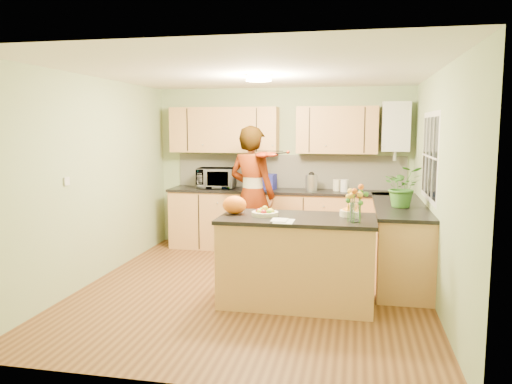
# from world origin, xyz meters

# --- Properties ---
(floor) EXTENTS (4.50, 4.50, 0.00)m
(floor) POSITION_xyz_m (0.00, 0.00, 0.00)
(floor) COLOR #543018
(floor) RESTS_ON ground
(ceiling) EXTENTS (4.00, 4.50, 0.02)m
(ceiling) POSITION_xyz_m (0.00, 0.00, 2.50)
(ceiling) COLOR white
(ceiling) RESTS_ON wall_back
(wall_back) EXTENTS (4.00, 0.02, 2.50)m
(wall_back) POSITION_xyz_m (0.00, 2.25, 1.25)
(wall_back) COLOR #9CAE7C
(wall_back) RESTS_ON floor
(wall_front) EXTENTS (4.00, 0.02, 2.50)m
(wall_front) POSITION_xyz_m (0.00, -2.25, 1.25)
(wall_front) COLOR #9CAE7C
(wall_front) RESTS_ON floor
(wall_left) EXTENTS (0.02, 4.50, 2.50)m
(wall_left) POSITION_xyz_m (-2.00, 0.00, 1.25)
(wall_left) COLOR #9CAE7C
(wall_left) RESTS_ON floor
(wall_right) EXTENTS (0.02, 4.50, 2.50)m
(wall_right) POSITION_xyz_m (2.00, 0.00, 1.25)
(wall_right) COLOR #9CAE7C
(wall_right) RESTS_ON floor
(back_counter) EXTENTS (3.64, 0.62, 0.94)m
(back_counter) POSITION_xyz_m (0.10, 1.95, 0.47)
(back_counter) COLOR tan
(back_counter) RESTS_ON floor
(right_counter) EXTENTS (0.62, 2.24, 0.94)m
(right_counter) POSITION_xyz_m (1.70, 0.85, 0.47)
(right_counter) COLOR tan
(right_counter) RESTS_ON floor
(splashback) EXTENTS (3.60, 0.02, 0.52)m
(splashback) POSITION_xyz_m (0.10, 2.23, 1.20)
(splashback) COLOR beige
(splashback) RESTS_ON back_counter
(upper_cabinets) EXTENTS (3.20, 0.34, 0.70)m
(upper_cabinets) POSITION_xyz_m (-0.18, 2.08, 1.85)
(upper_cabinets) COLOR tan
(upper_cabinets) RESTS_ON wall_back
(boiler) EXTENTS (0.40, 0.30, 0.86)m
(boiler) POSITION_xyz_m (1.70, 2.09, 1.90)
(boiler) COLOR silver
(boiler) RESTS_ON wall_back
(window_right) EXTENTS (0.01, 1.30, 1.05)m
(window_right) POSITION_xyz_m (1.99, 0.60, 1.55)
(window_right) COLOR silver
(window_right) RESTS_ON wall_right
(light_switch) EXTENTS (0.02, 0.09, 0.09)m
(light_switch) POSITION_xyz_m (-1.99, -0.60, 1.30)
(light_switch) COLOR silver
(light_switch) RESTS_ON wall_left
(ceiling_lamp) EXTENTS (0.30, 0.30, 0.07)m
(ceiling_lamp) POSITION_xyz_m (0.00, 0.30, 2.46)
(ceiling_lamp) COLOR #FFEABF
(ceiling_lamp) RESTS_ON ceiling
(peninsula_island) EXTENTS (1.65, 0.84, 0.95)m
(peninsula_island) POSITION_xyz_m (0.55, -0.34, 0.47)
(peninsula_island) COLOR tan
(peninsula_island) RESTS_ON floor
(fruit_dish) EXTENTS (0.29, 0.29, 0.10)m
(fruit_dish) POSITION_xyz_m (0.20, -0.34, 0.99)
(fruit_dish) COLOR beige
(fruit_dish) RESTS_ON peninsula_island
(orange_bowl) EXTENTS (0.22, 0.22, 0.13)m
(orange_bowl) POSITION_xyz_m (1.10, -0.19, 1.00)
(orange_bowl) COLOR beige
(orange_bowl) RESTS_ON peninsula_island
(flower_vase) EXTENTS (0.24, 0.24, 0.44)m
(flower_vase) POSITION_xyz_m (1.15, -0.52, 1.24)
(flower_vase) COLOR silver
(flower_vase) RESTS_ON peninsula_island
(orange_bag) EXTENTS (0.30, 0.27, 0.20)m
(orange_bag) POSITION_xyz_m (-0.15, -0.29, 1.05)
(orange_bag) COLOR orange
(orange_bag) RESTS_ON peninsula_island
(papers) EXTENTS (0.20, 0.27, 0.01)m
(papers) POSITION_xyz_m (0.45, -0.64, 0.95)
(papers) COLOR white
(papers) RESTS_ON peninsula_island
(violinist) EXTENTS (0.81, 0.67, 1.91)m
(violinist) POSITION_xyz_m (-0.26, 1.17, 0.96)
(violinist) COLOR #E8B18D
(violinist) RESTS_ON floor
(violin) EXTENTS (0.65, 0.56, 0.16)m
(violin) POSITION_xyz_m (-0.06, 0.95, 1.53)
(violin) COLOR #4F1004
(violin) RESTS_ON violinist
(microwave) EXTENTS (0.60, 0.42, 0.32)m
(microwave) POSITION_xyz_m (-1.00, 1.96, 1.10)
(microwave) COLOR silver
(microwave) RESTS_ON back_counter
(blue_box) EXTENTS (0.32, 0.26, 0.24)m
(blue_box) POSITION_xyz_m (-0.22, 1.98, 1.06)
(blue_box) COLOR navy
(blue_box) RESTS_ON back_counter
(kettle) EXTENTS (0.18, 0.18, 0.33)m
(kettle) POSITION_xyz_m (0.49, 1.91, 1.08)
(kettle) COLOR silver
(kettle) RESTS_ON back_counter
(jar_cream) EXTENTS (0.14, 0.14, 0.17)m
(jar_cream) POSITION_xyz_m (0.87, 2.00, 1.03)
(jar_cream) COLOR beige
(jar_cream) RESTS_ON back_counter
(jar_white) EXTENTS (0.14, 0.14, 0.18)m
(jar_white) POSITION_xyz_m (0.98, 1.90, 1.03)
(jar_white) COLOR silver
(jar_white) RESTS_ON back_counter
(potted_plant) EXTENTS (0.48, 0.42, 0.50)m
(potted_plant) POSITION_xyz_m (1.70, 0.58, 1.19)
(potted_plant) COLOR #387426
(potted_plant) RESTS_ON right_counter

